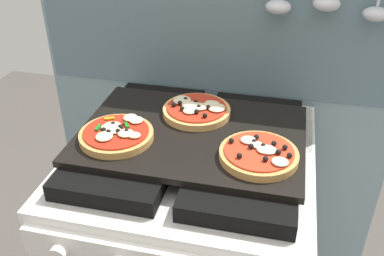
# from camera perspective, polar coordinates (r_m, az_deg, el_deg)

# --- Properties ---
(kitchen_backsplash) EXTENTS (1.10, 0.09, 1.55)m
(kitchen_backsplash) POSITION_cam_1_polar(r_m,az_deg,el_deg) (1.39, 3.25, 2.19)
(kitchen_backsplash) COLOR #7A939E
(kitchen_backsplash) RESTS_ON ground_plane
(baking_tray) EXTENTS (0.54, 0.38, 0.02)m
(baking_tray) POSITION_cam_1_polar(r_m,az_deg,el_deg) (1.05, 0.00, -0.84)
(baking_tray) COLOR black
(baking_tray) RESTS_ON stove
(pizza_left) EXTENTS (0.17, 0.17, 0.03)m
(pizza_left) POSITION_cam_1_polar(r_m,az_deg,el_deg) (1.03, -9.96, -0.75)
(pizza_left) COLOR tan
(pizza_left) RESTS_ON baking_tray
(pizza_right) EXTENTS (0.17, 0.17, 0.03)m
(pizza_right) POSITION_cam_1_polar(r_m,az_deg,el_deg) (0.95, 8.91, -3.41)
(pizza_right) COLOR tan
(pizza_right) RESTS_ON baking_tray
(pizza_center) EXTENTS (0.17, 0.17, 0.03)m
(pizza_center) POSITION_cam_1_polar(r_m,az_deg,el_deg) (1.11, 0.64, 2.44)
(pizza_center) COLOR tan
(pizza_center) RESTS_ON baking_tray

